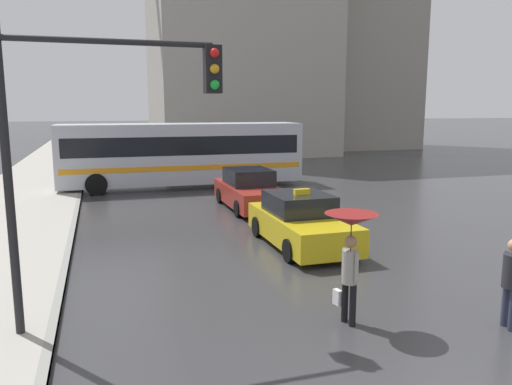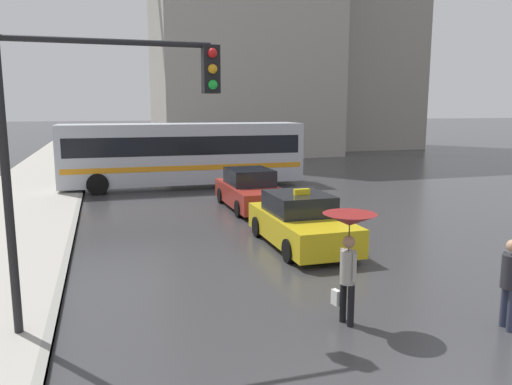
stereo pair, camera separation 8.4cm
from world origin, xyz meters
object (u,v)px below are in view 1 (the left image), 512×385
(city_bus, at_px, (182,152))
(traffic_light, at_px, (101,121))
(taxi, at_px, (301,222))
(pedestrian_with_umbrella, at_px, (351,237))
(monument_cross, at_px, (168,16))
(sedan_red, at_px, (250,191))
(pedestrian_man, at_px, (512,277))

(city_bus, relative_size, traffic_light, 2.22)
(city_bus, bearing_deg, taxi, -171.88)
(pedestrian_with_umbrella, height_order, monument_cross, monument_cross)
(sedan_red, xyz_separation_m, pedestrian_with_umbrella, (-1.33, -10.53, 0.91))
(taxi, relative_size, city_bus, 0.37)
(sedan_red, bearing_deg, monument_cross, -89.61)
(pedestrian_man, relative_size, monument_cross, 0.09)
(pedestrian_man, height_order, monument_cross, monument_cross)
(sedan_red, xyz_separation_m, monument_cross, (-0.14, 20.55, 9.82))
(pedestrian_with_umbrella, distance_m, traffic_light, 4.63)
(city_bus, bearing_deg, pedestrian_man, -169.83)
(pedestrian_with_umbrella, relative_size, monument_cross, 0.11)
(city_bus, relative_size, pedestrian_with_umbrella, 5.68)
(pedestrian_man, height_order, traffic_light, traffic_light)
(taxi, relative_size, monument_cross, 0.23)
(taxi, distance_m, city_bus, 11.51)
(taxi, relative_size, sedan_red, 0.95)
(traffic_light, bearing_deg, taxi, 37.62)
(pedestrian_with_umbrella, height_order, traffic_light, traffic_light)
(sedan_red, height_order, pedestrian_with_umbrella, pedestrian_with_umbrella)
(pedestrian_man, xyz_separation_m, traffic_light, (-6.62, 2.03, 2.66))
(monument_cross, bearing_deg, traffic_light, -99.87)
(city_bus, height_order, pedestrian_man, city_bus)
(traffic_light, bearing_deg, pedestrian_with_umbrella, -14.27)
(pedestrian_with_umbrella, xyz_separation_m, pedestrian_man, (2.58, -1.00, -0.65))
(city_bus, distance_m, pedestrian_with_umbrella, 16.41)
(sedan_red, relative_size, traffic_light, 0.87)
(pedestrian_with_umbrella, distance_m, pedestrian_man, 2.84)
(pedestrian_with_umbrella, distance_m, monument_cross, 32.35)
(sedan_red, relative_size, pedestrian_man, 2.79)
(pedestrian_with_umbrella, xyz_separation_m, monument_cross, (1.18, 31.08, 8.91))
(city_bus, bearing_deg, monument_cross, -5.05)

